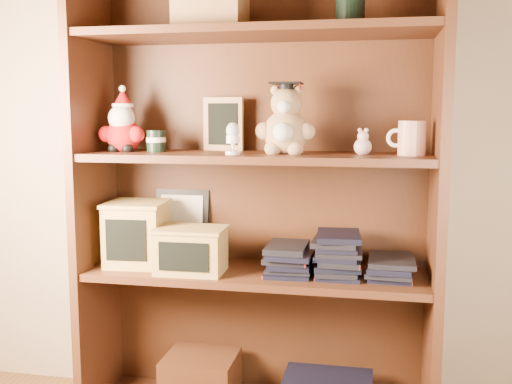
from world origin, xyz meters
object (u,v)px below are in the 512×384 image
teacher_mug (411,138)px  bookcase (258,202)px  treats_box (137,233)px  grad_teddy_bear (286,126)px

teacher_mug → bookcase: bearing=174.2°
bookcase → treats_box: bookcase is taller
grad_teddy_bear → treats_box: bearing=179.3°
bookcase → teacher_mug: size_ratio=13.06×
treats_box → teacher_mug: bearing=0.1°
bookcase → grad_teddy_bear: bearing=-29.3°
bookcase → grad_teddy_bear: 0.29m
treats_box → grad_teddy_bear: bearing=-0.7°
bookcase → grad_teddy_bear: size_ratio=6.71×
bookcase → grad_teddy_bear: (0.10, -0.06, 0.26)m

